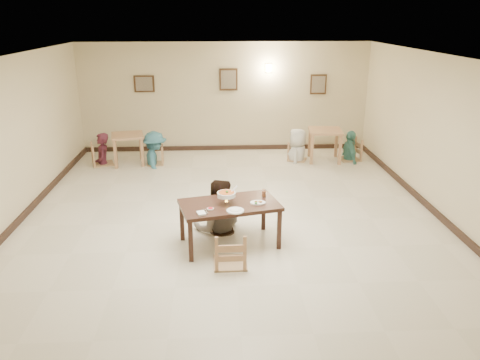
{
  "coord_description": "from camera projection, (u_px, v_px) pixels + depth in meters",
  "views": [
    {
      "loc": [
        -0.26,
        -8.04,
        3.69
      ],
      "look_at": [
        0.14,
        -0.44,
        0.99
      ],
      "focal_mm": 35.0,
      "sensor_mm": 36.0,
      "label": 1
    }
  ],
  "objects": [
    {
      "name": "main_diner",
      "position": [
        218.0,
        180.0,
        8.2
      ],
      "size": [
        0.94,
        0.75,
        1.9
      ],
      "primitive_type": "imported",
      "rotation": [
        0.0,
        0.0,
        3.17
      ],
      "color": "gray",
      "rests_on": "floor"
    },
    {
      "name": "picture_b",
      "position": [
        228.0,
        80.0,
        12.81
      ],
      "size": [
        0.5,
        0.04,
        0.6
      ],
      "color": "#3A2313",
      "rests_on": "wall_back"
    },
    {
      "name": "bg_chair_rr",
      "position": [
        351.0,
        140.0,
        12.39
      ],
      "size": [
        0.51,
        0.51,
        1.09
      ],
      "rotation": [
        0.0,
        0.0,
        -1.47
      ],
      "color": "tan",
      "rests_on": "floor"
    },
    {
      "name": "baseboard_right",
      "position": [
        438.0,
        214.0,
        8.99
      ],
      "size": [
        0.06,
        10.0,
        0.12
      ],
      "primitive_type": "cube",
      "color": "#2F1E17",
      "rests_on": "floor"
    },
    {
      "name": "bg_diner_b",
      "position": [
        153.0,
        132.0,
        11.9
      ],
      "size": [
        0.89,
        1.24,
        1.73
      ],
      "primitive_type": "imported",
      "rotation": [
        0.0,
        0.0,
        1.81
      ],
      "color": "teal",
      "rests_on": "floor"
    },
    {
      "name": "wall_left",
      "position": [
        1.0,
        148.0,
        8.11
      ],
      "size": [
        0.0,
        10.0,
        10.0
      ],
      "primitive_type": "plane",
      "rotation": [
        1.57,
        0.0,
        1.57
      ],
      "color": "beige",
      "rests_on": "floor"
    },
    {
      "name": "bg_diner_a",
      "position": [
        100.0,
        133.0,
        11.9
      ],
      "size": [
        0.52,
        0.68,
        1.66
      ],
      "primitive_type": "imported",
      "rotation": [
        0.0,
        0.0,
        4.93
      ],
      "color": "#501D2C",
      "rests_on": "floor"
    },
    {
      "name": "picture_c",
      "position": [
        318.0,
        84.0,
        12.98
      ],
      "size": [
        0.45,
        0.04,
        0.55
      ],
      "color": "#3A2313",
      "rests_on": "wall_back"
    },
    {
      "name": "fried_plate",
      "position": [
        258.0,
        202.0,
        7.7
      ],
      "size": [
        0.26,
        0.26,
        0.06
      ],
      "color": "white",
      "rests_on": "main_table"
    },
    {
      "name": "chair_near",
      "position": [
        230.0,
        232.0,
        7.14
      ],
      "size": [
        0.51,
        0.51,
        1.1
      ],
      "rotation": [
        0.0,
        0.0,
        3.15
      ],
      "color": "tan",
      "rests_on": "floor"
    },
    {
      "name": "bg_table_left",
      "position": [
        128.0,
        140.0,
        12.01
      ],
      "size": [
        0.93,
        0.93,
        0.79
      ],
      "rotation": [
        0.0,
        0.0,
        0.2
      ],
      "color": "tan",
      "rests_on": "floor"
    },
    {
      "name": "bg_chair_rl",
      "position": [
        298.0,
        143.0,
        12.37
      ],
      "size": [
        0.45,
        0.45,
        0.97
      ],
      "rotation": [
        0.0,
        0.0,
        1.21
      ],
      "color": "tan",
      "rests_on": "floor"
    },
    {
      "name": "curry_warmer",
      "position": [
        226.0,
        194.0,
        7.64
      ],
      "size": [
        0.34,
        0.3,
        0.27
      ],
      "color": "silver",
      "rests_on": "main_table"
    },
    {
      "name": "chair_far",
      "position": [
        220.0,
        204.0,
        8.44
      ],
      "size": [
        0.42,
        0.42,
        0.9
      ],
      "rotation": [
        0.0,
        0.0,
        0.05
      ],
      "color": "tan",
      "rests_on": "floor"
    },
    {
      "name": "bg_chair_ll",
      "position": [
        101.0,
        144.0,
        12.0
      ],
      "size": [
        0.51,
        0.51,
        1.08
      ],
      "rotation": [
        0.0,
        0.0,
        1.89
      ],
      "color": "tan",
      "rests_on": "floor"
    },
    {
      "name": "bg_chair_lr",
      "position": [
        154.0,
        147.0,
        12.04
      ],
      "size": [
        0.43,
        0.43,
        0.92
      ],
      "rotation": [
        0.0,
        0.0,
        -1.5
      ],
      "color": "tan",
      "rests_on": "floor"
    },
    {
      "name": "wall_back",
      "position": [
        225.0,
        98.0,
        13.01
      ],
      "size": [
        10.0,
        0.0,
        10.0
      ],
      "primitive_type": "plane",
      "rotation": [
        1.57,
        0.0,
        0.0
      ],
      "color": "beige",
      "rests_on": "floor"
    },
    {
      "name": "wall_sconce",
      "position": [
        269.0,
        68.0,
        12.77
      ],
      "size": [
        0.16,
        0.05,
        0.22
      ],
      "primitive_type": "cube",
      "color": "#FFD88C",
      "rests_on": "wall_back"
    },
    {
      "name": "napkin_cutlery",
      "position": [
        202.0,
        213.0,
        7.29
      ],
      "size": [
        0.19,
        0.26,
        0.03
      ],
      "color": "white",
      "rests_on": "main_table"
    },
    {
      "name": "main_table",
      "position": [
        230.0,
        208.0,
        7.73
      ],
      "size": [
        1.76,
        1.25,
        0.75
      ],
      "rotation": [
        0.0,
        0.0,
        0.24
      ],
      "color": "#3A2118",
      "rests_on": "floor"
    },
    {
      "name": "rice_plate_far",
      "position": [
        226.0,
        197.0,
        7.95
      ],
      "size": [
        0.28,
        0.28,
        0.06
      ],
      "color": "white",
      "rests_on": "main_table"
    },
    {
      "name": "picture_a",
      "position": [
        144.0,
        84.0,
        12.73
      ],
      "size": [
        0.55,
        0.04,
        0.45
      ],
      "color": "#3A2313",
      "rests_on": "wall_back"
    },
    {
      "name": "wall_right",
      "position": [
        450.0,
        142.0,
        8.5
      ],
      "size": [
        0.0,
        10.0,
        10.0
      ],
      "primitive_type": "plane",
      "rotation": [
        1.57,
        0.0,
        -1.57
      ],
      "color": "beige",
      "rests_on": "floor"
    },
    {
      "name": "baseboard_back",
      "position": [
        226.0,
        148.0,
        13.47
      ],
      "size": [
        8.0,
        0.06,
        0.12
      ],
      "primitive_type": "cube",
      "color": "#2F1E17",
      "rests_on": "floor"
    },
    {
      "name": "floor",
      "position": [
        232.0,
        222.0,
        8.81
      ],
      "size": [
        10.0,
        10.0,
        0.0
      ],
      "primitive_type": "plane",
      "color": "beige",
      "rests_on": "ground"
    },
    {
      "name": "bg_diner_c",
      "position": [
        298.0,
        129.0,
        12.24
      ],
      "size": [
        0.77,
        0.96,
        1.72
      ],
      "primitive_type": "imported",
      "rotation": [
        0.0,
        0.0,
        4.4
      ],
      "color": "silver",
      "rests_on": "floor"
    },
    {
      "name": "ceiling",
      "position": [
        230.0,
        58.0,
        7.81
      ],
      "size": [
        10.0,
        10.0,
        0.0
      ],
      "primitive_type": "plane",
      "color": "white",
      "rests_on": "wall_back"
    },
    {
      "name": "bg_diner_d",
      "position": [
        352.0,
        131.0,
        12.31
      ],
      "size": [
        0.45,
        0.95,
        1.58
      ],
      "primitive_type": "imported",
      "rotation": [
        0.0,
        0.0,
        1.64
      ],
      "color": "teal",
      "rests_on": "floor"
    },
    {
      "name": "bg_table_right",
      "position": [
        325.0,
        135.0,
        12.28
      ],
      "size": [
        0.93,
        0.93,
        0.84
      ],
      "rotation": [
        0.0,
        0.0,
        -0.11
      ],
      "color": "tan",
      "rests_on": "floor"
    },
    {
      "name": "chili_dish",
      "position": [
        210.0,
        209.0,
        7.46
      ],
      "size": [
        0.11,
        0.11,
        0.02
      ],
      "color": "white",
      "rests_on": "main_table"
    },
    {
      "name": "drink_glass",
      "position": [
        264.0,
        193.0,
        7.96
      ],
      "size": [
        0.07,
        0.07,
        0.13
      ],
      "color": "white",
      "rests_on": "main_table"
    },
    {
      "name": "wall_front",
      "position": [
        253.0,
        315.0,
        3.6
      ],
      "size": [
        10.0,
        0.0,
        10.0
      ],
      "primitive_type": "plane",
      "rotation": [
        -1.57,
        0.0,
        0.0
      ],
      "color": "beige",
      "rests_on": "floor"
    },
    {
      "name": "rice_plate_near",
      "position": [
        235.0,
        210.0,
        7.39
      ],
      "size": [
        0.28,
        0.28,
        0.06
      ],
      "color": "white",
      "rests_on": "main_table"
    },
    {
      "name": "baseboard_left",
      "position": [
        16.0,
        223.0,
        8.6
      ],
      "size": [
        0.06,
        10.0,
        0.12
      ],
      "primitive_type": "cube",
      "color": "#2F1E17",
      "rests_on": "floor"
    }
  ]
}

